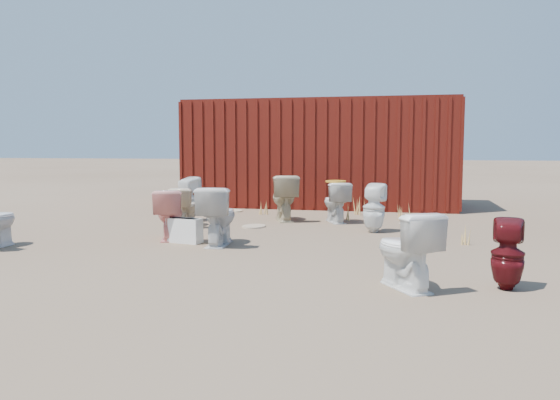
% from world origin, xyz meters
% --- Properties ---
extents(ground, '(100.00, 100.00, 0.00)m').
position_xyz_m(ground, '(0.00, 0.00, 0.00)').
color(ground, brown).
rests_on(ground, ground).
extents(shipping_container, '(6.00, 2.40, 2.40)m').
position_xyz_m(shipping_container, '(0.00, 5.20, 1.20)').
color(shipping_container, '#490C0C').
rests_on(shipping_container, ground).
extents(toilet_front_pink, '(0.62, 0.82, 0.74)m').
position_xyz_m(toilet_front_pink, '(-1.52, -0.07, 0.37)').
color(toilet_front_pink, pink).
rests_on(toilet_front_pink, ground).
extents(toilet_front_c, '(0.52, 0.83, 0.82)m').
position_xyz_m(toilet_front_c, '(-0.67, -0.35, 0.41)').
color(toilet_front_c, silver).
rests_on(toilet_front_c, ground).
extents(toilet_front_maroon, '(0.36, 0.36, 0.68)m').
position_xyz_m(toilet_front_maroon, '(2.79, -2.04, 0.34)').
color(toilet_front_maroon, '#530E12').
rests_on(toilet_front_maroon, ground).
extents(toilet_front_e, '(0.75, 0.85, 0.75)m').
position_xyz_m(toilet_front_e, '(1.83, -2.20, 0.38)').
color(toilet_front_e, white).
rests_on(toilet_front_e, ground).
extents(toilet_back_a, '(0.48, 0.48, 0.81)m').
position_xyz_m(toilet_back_a, '(-1.99, 1.83, 0.41)').
color(toilet_back_a, white).
rests_on(toilet_back_a, ground).
extents(toilet_back_beige_left, '(0.72, 0.94, 0.85)m').
position_xyz_m(toilet_back_beige_left, '(-0.29, 2.30, 0.42)').
color(toilet_back_beige_left, '#C2B38D').
rests_on(toilet_back_beige_left, ground).
extents(toilet_back_beige_right, '(0.40, 0.67, 0.67)m').
position_xyz_m(toilet_back_beige_right, '(-1.78, 1.21, 0.34)').
color(toilet_back_beige_right, beige).
rests_on(toilet_back_beige_right, ground).
extents(toilet_back_yellowlid, '(0.65, 0.82, 0.73)m').
position_xyz_m(toilet_back_yellowlid, '(0.67, 2.26, 0.36)').
color(toilet_back_yellowlid, silver).
rests_on(toilet_back_yellowlid, ground).
extents(toilet_back_e, '(0.42, 0.43, 0.78)m').
position_xyz_m(toilet_back_e, '(1.39, 1.23, 0.39)').
color(toilet_back_e, white).
rests_on(toilet_back_e, ground).
extents(yellow_lid, '(0.37, 0.46, 0.02)m').
position_xyz_m(yellow_lid, '(0.67, 2.26, 0.74)').
color(yellow_lid, orange).
rests_on(yellow_lid, toilet_back_yellowlid).
extents(loose_tank, '(0.53, 0.29, 0.35)m').
position_xyz_m(loose_tank, '(-1.20, -0.28, 0.17)').
color(loose_tank, white).
rests_on(loose_tank, ground).
extents(loose_lid_near, '(0.46, 0.55, 0.02)m').
position_xyz_m(loose_lid_near, '(-0.62, 1.38, 0.01)').
color(loose_lid_near, '#C2AC8C').
rests_on(loose_lid_near, ground).
extents(loose_lid_far, '(0.55, 0.59, 0.02)m').
position_xyz_m(loose_lid_far, '(-1.62, 3.50, 0.01)').
color(loose_lid_far, beige).
rests_on(loose_lid_far, ground).
extents(weed_clump_a, '(0.36, 0.36, 0.33)m').
position_xyz_m(weed_clump_a, '(-2.04, 2.65, 0.16)').
color(weed_clump_a, tan).
rests_on(weed_clump_a, ground).
extents(weed_clump_b, '(0.32, 0.32, 0.30)m').
position_xyz_m(weed_clump_b, '(0.73, 2.53, 0.15)').
color(weed_clump_b, tan).
rests_on(weed_clump_b, ground).
extents(weed_clump_c, '(0.36, 0.36, 0.27)m').
position_xyz_m(weed_clump_c, '(1.90, 2.84, 0.14)').
color(weed_clump_c, tan).
rests_on(weed_clump_c, ground).
extents(weed_clump_d, '(0.30, 0.30, 0.25)m').
position_xyz_m(weed_clump_d, '(-0.85, 3.14, 0.12)').
color(weed_clump_d, tan).
rests_on(weed_clump_d, ground).
extents(weed_clump_e, '(0.34, 0.34, 0.34)m').
position_xyz_m(weed_clump_e, '(1.03, 3.50, 0.17)').
color(weed_clump_e, tan).
rests_on(weed_clump_e, ground).
extents(weed_clump_f, '(0.28, 0.28, 0.23)m').
position_xyz_m(weed_clump_f, '(2.65, 0.46, 0.11)').
color(weed_clump_f, tan).
rests_on(weed_clump_f, ground).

